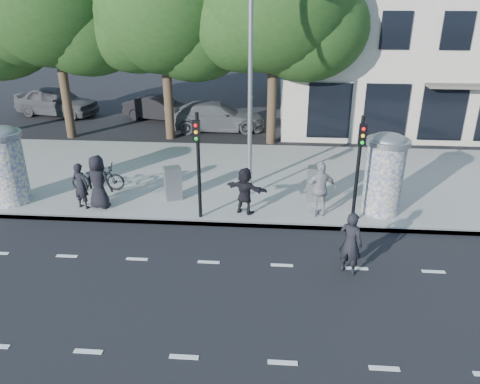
# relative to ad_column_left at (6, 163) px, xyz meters

# --- Properties ---
(ground) EXTENTS (120.00, 120.00, 0.00)m
(ground) POSITION_rel_ad_column_left_xyz_m (7.20, -4.50, -1.54)
(ground) COLOR black
(ground) RESTS_ON ground
(sidewalk) EXTENTS (40.00, 8.00, 0.15)m
(sidewalk) POSITION_rel_ad_column_left_xyz_m (7.20, 3.00, -1.46)
(sidewalk) COLOR gray
(sidewalk) RESTS_ON ground
(curb) EXTENTS (40.00, 0.10, 0.16)m
(curb) POSITION_rel_ad_column_left_xyz_m (7.20, -0.95, -1.46)
(curb) COLOR slate
(curb) RESTS_ON ground
(lane_dash_near) EXTENTS (32.00, 0.12, 0.01)m
(lane_dash_near) POSITION_rel_ad_column_left_xyz_m (7.20, -6.70, -1.53)
(lane_dash_near) COLOR silver
(lane_dash_near) RESTS_ON ground
(lane_dash_far) EXTENTS (32.00, 0.12, 0.01)m
(lane_dash_far) POSITION_rel_ad_column_left_xyz_m (7.20, -3.10, -1.53)
(lane_dash_far) COLOR silver
(lane_dash_far) RESTS_ON ground
(ad_column_left) EXTENTS (1.36, 1.36, 2.65)m
(ad_column_left) POSITION_rel_ad_column_left_xyz_m (0.00, 0.00, 0.00)
(ad_column_left) COLOR beige
(ad_column_left) RESTS_ON sidewalk
(ad_column_right) EXTENTS (1.36, 1.36, 2.65)m
(ad_column_right) POSITION_rel_ad_column_left_xyz_m (12.40, 0.20, 0.00)
(ad_column_right) COLOR beige
(ad_column_right) RESTS_ON sidewalk
(traffic_pole_near) EXTENTS (0.22, 0.31, 3.40)m
(traffic_pole_near) POSITION_rel_ad_column_left_xyz_m (6.60, -0.71, 0.69)
(traffic_pole_near) COLOR black
(traffic_pole_near) RESTS_ON sidewalk
(traffic_pole_far) EXTENTS (0.22, 0.31, 3.40)m
(traffic_pole_far) POSITION_rel_ad_column_left_xyz_m (11.40, -0.71, 0.69)
(traffic_pole_far) COLOR black
(traffic_pole_far) RESTS_ON sidewalk
(street_lamp) EXTENTS (0.25, 0.93, 8.00)m
(street_lamp) POSITION_rel_ad_column_left_xyz_m (8.00, 2.13, 3.26)
(street_lamp) COLOR slate
(street_lamp) RESTS_ON sidewalk
(tree_near_left) EXTENTS (6.80, 6.80, 8.97)m
(tree_near_left) POSITION_rel_ad_column_left_xyz_m (3.70, 8.20, 4.53)
(tree_near_left) COLOR #38281C
(tree_near_left) RESTS_ON ground
(tree_center) EXTENTS (7.00, 7.00, 9.30)m
(tree_center) POSITION_rel_ad_column_left_xyz_m (8.70, 7.80, 4.77)
(tree_center) COLOR #38281C
(tree_center) RESTS_ON ground
(building) EXTENTS (20.30, 15.85, 12.00)m
(building) POSITION_rel_ad_column_left_xyz_m (19.20, 15.49, 4.46)
(building) COLOR #B3A896
(building) RESTS_ON ground
(ped_a) EXTENTS (1.01, 0.80, 1.81)m
(ped_a) POSITION_rel_ad_column_left_xyz_m (3.18, -0.21, -0.48)
(ped_a) COLOR black
(ped_a) RESTS_ON sidewalk
(ped_b) EXTENTS (0.66, 0.54, 1.57)m
(ped_b) POSITION_rel_ad_column_left_xyz_m (2.60, -0.28, -0.60)
(ped_b) COLOR black
(ped_b) RESTS_ON sidewalk
(ped_e) EXTENTS (1.19, 0.88, 1.82)m
(ped_e) POSITION_rel_ad_column_left_xyz_m (10.38, -0.26, -0.48)
(ped_e) COLOR #99999C
(ped_e) RESTS_ON sidewalk
(ped_f) EXTENTS (1.53, 1.04, 1.55)m
(ped_f) POSITION_rel_ad_column_left_xyz_m (8.00, -0.25, -0.61)
(ped_f) COLOR black
(ped_f) RESTS_ON sidewalk
(man_road) EXTENTS (0.76, 0.70, 1.73)m
(man_road) POSITION_rel_ad_column_left_xyz_m (10.93, -3.28, -0.67)
(man_road) COLOR black
(man_road) RESTS_ON ground
(bicycle) EXTENTS (0.87, 1.94, 0.98)m
(bicycle) POSITION_rel_ad_column_left_xyz_m (2.61, 1.17, -0.90)
(bicycle) COLOR black
(bicycle) RESTS_ON sidewalk
(cabinet_left) EXTENTS (0.67, 0.60, 1.17)m
(cabinet_left) POSITION_rel_ad_column_left_xyz_m (5.45, 0.65, -0.80)
(cabinet_left) COLOR slate
(cabinet_left) RESTS_ON sidewalk
(cabinet_right) EXTENTS (0.63, 0.48, 1.23)m
(cabinet_right) POSITION_rel_ad_column_left_xyz_m (10.34, 0.89, -0.77)
(cabinet_right) COLOR slate
(cabinet_right) RESTS_ON sidewalk
(car_left) EXTENTS (3.02, 5.21, 1.67)m
(car_left) POSITION_rel_ad_column_left_xyz_m (-3.90, 12.24, -0.70)
(car_left) COLOR #4A4C51
(car_left) RESTS_ON ground
(car_mid) EXTENTS (2.44, 4.24, 1.32)m
(car_mid) POSITION_rel_ad_column_left_xyz_m (2.30, 11.71, -0.88)
(car_mid) COLOR black
(car_mid) RESTS_ON ground
(car_right) EXTENTS (2.55, 5.26, 1.48)m
(car_right) POSITION_rel_ad_column_left_xyz_m (5.76, 9.84, -0.80)
(car_right) COLOR #5B5E62
(car_right) RESTS_ON ground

